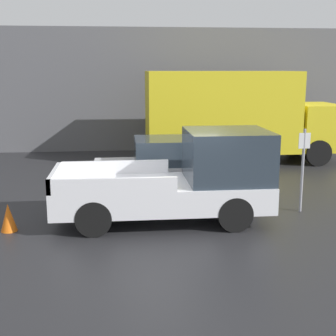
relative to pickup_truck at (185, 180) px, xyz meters
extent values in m
plane|color=#232326|center=(-0.29, -0.24, -1.03)|extent=(60.00, 60.00, 0.00)
cube|color=#56565B|center=(-0.29, 10.25, 1.70)|extent=(28.00, 0.15, 5.45)
cube|color=silver|center=(-0.58, 0.00, -0.35)|extent=(5.18, 2.07, 0.62)
cube|color=#28333D|center=(1.03, 0.00, 0.58)|extent=(1.97, 1.94, 1.23)
cube|color=silver|center=(-1.74, 0.98, 0.14)|extent=(2.85, 0.10, 0.34)
cube|color=silver|center=(-1.74, -0.98, 0.14)|extent=(2.85, 0.10, 0.34)
cube|color=silver|center=(-3.12, 0.00, 0.14)|extent=(0.10, 2.07, 0.34)
cylinder|color=black|center=(1.03, 0.92, -0.62)|extent=(0.82, 0.26, 0.82)
cylinder|color=black|center=(1.03, -0.92, -0.62)|extent=(0.82, 0.26, 0.82)
cylinder|color=black|center=(-2.18, 0.92, -0.62)|extent=(0.82, 0.26, 0.82)
cylinder|color=black|center=(-2.18, -0.92, -0.62)|extent=(0.82, 0.26, 0.82)
cube|color=silver|center=(0.06, 2.67, -0.41)|extent=(4.85, 1.93, 0.60)
cube|color=#28333D|center=(0.20, 2.67, 0.26)|extent=(2.67, 1.70, 0.73)
cylinder|color=black|center=(1.56, 3.54, -0.65)|extent=(0.75, 0.22, 0.75)
cylinder|color=black|center=(1.56, 1.81, -0.65)|extent=(0.75, 0.22, 0.75)
cylinder|color=black|center=(-1.44, 3.54, -0.65)|extent=(0.75, 0.22, 0.75)
cylinder|color=black|center=(-1.44, 1.81, -0.65)|extent=(0.75, 0.22, 0.75)
cube|color=gold|center=(6.29, 7.16, 0.35)|extent=(1.68, 2.46, 1.81)
cube|color=gold|center=(2.40, 7.16, 1.00)|extent=(5.80, 2.59, 3.10)
cylinder|color=black|center=(5.99, 8.32, -0.53)|extent=(1.00, 0.30, 1.00)
cylinder|color=black|center=(5.99, 6.00, -0.53)|extent=(1.00, 0.30, 1.00)
cylinder|color=black|center=(1.22, 8.32, -0.53)|extent=(1.00, 0.30, 1.00)
cylinder|color=black|center=(1.22, 6.00, -0.53)|extent=(1.00, 0.30, 1.00)
cylinder|color=gray|center=(3.12, 0.41, 0.06)|extent=(0.07, 0.07, 2.18)
cube|color=silver|center=(3.12, 0.39, 0.85)|extent=(0.30, 0.02, 0.40)
cone|color=orange|center=(-4.15, -0.39, -0.70)|extent=(0.37, 0.37, 0.65)
camera|label=1|loc=(-1.55, -10.97, 2.65)|focal=50.00mm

